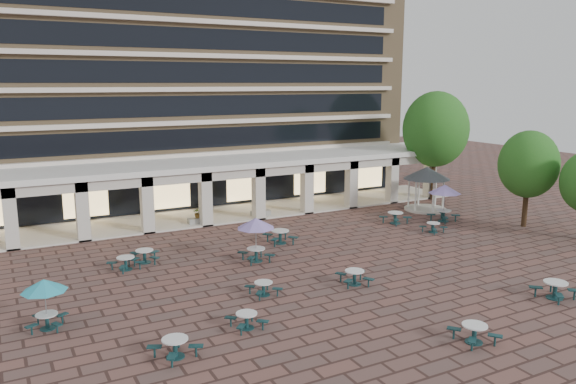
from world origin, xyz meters
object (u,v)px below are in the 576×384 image
picnic_table_0 (247,319)px  picnic_table_1 (474,332)px  planter_left (198,217)px  planter_right (261,212)px  picnic_table_2 (355,276)px  gazebo (427,178)px

picnic_table_0 → picnic_table_1: size_ratio=0.86×
picnic_table_0 → picnic_table_1: bearing=-38.6°
picnic_table_0 → planter_left: (4.01, 17.83, 0.12)m
picnic_table_1 → picnic_table_0: bearing=150.6°
planter_right → picnic_table_2: bearing=-97.4°
picnic_table_2 → picnic_table_0: bearing=-148.6°
planter_left → picnic_table_1: bearing=-81.5°
picnic_table_0 → planter_left: size_ratio=1.06×
planter_right → picnic_table_1: bearing=-93.8°
picnic_table_0 → picnic_table_2: bearing=15.0°
picnic_table_0 → picnic_table_2: picnic_table_2 is taller
picnic_table_2 → planter_left: size_ratio=1.30×
picnic_table_0 → gazebo: 25.97m
planter_right → picnic_table_0: bearing=-116.9°
picnic_table_2 → gazebo: size_ratio=0.52×
picnic_table_1 → picnic_table_2: size_ratio=0.95×
picnic_table_0 → picnic_table_2: 7.37m
picnic_table_1 → picnic_table_2: (-0.47, 7.69, -0.00)m
picnic_table_0 → gazebo: gazebo is taller
gazebo → planter_right: (-12.88, 4.10, -2.22)m
picnic_table_1 → planter_right: (1.55, 23.31, -0.03)m
picnic_table_1 → picnic_table_2: 7.70m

